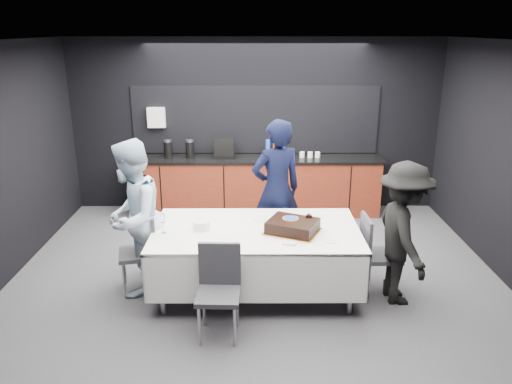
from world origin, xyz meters
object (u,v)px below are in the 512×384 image
champagne_flute (163,220)px  chair_left (144,246)px  person_left (132,218)px  plate_stack (202,225)px  person_center (276,190)px  cake_assembly (293,226)px  chair_near (219,284)px  person_right (403,234)px  chair_right (374,249)px  party_table (256,240)px

champagne_flute → chair_left: (-0.27, 0.18, -0.40)m
chair_left → person_left: person_left is taller
plate_stack → champagne_flute: size_ratio=0.87×
champagne_flute → person_center: size_ratio=0.12×
cake_assembly → chair_near: cake_assembly is taller
person_center → person_right: person_center is taller
chair_left → person_left: 0.37m
plate_stack → chair_right: chair_right is taller
party_table → chair_left: (-1.29, 0.07, -0.11)m
cake_assembly → person_left: 1.80m
chair_left → person_left: bearing=-164.7°
chair_right → chair_near: bearing=-155.0°
plate_stack → chair_near: size_ratio=0.21×
party_table → person_left: 1.42m
chair_right → champagne_flute: bearing=-177.7°
person_center → person_left: size_ratio=1.04×
champagne_flute → chair_near: bearing=-47.4°
champagne_flute → chair_left: 0.52m
chair_left → chair_near: (0.92, -0.89, 0.00)m
plate_stack → chair_left: 0.75m
chair_right → chair_left: bearing=178.1°
cake_assembly → chair_right: bearing=4.4°
person_right → chair_near: bearing=103.3°
champagne_flute → person_left: size_ratio=0.13×
chair_near → person_center: size_ratio=0.50×
plate_stack → person_center: (0.88, 0.93, 0.10)m
chair_left → chair_right: bearing=-1.9°
cake_assembly → plate_stack: size_ratio=3.55×
cake_assembly → person_right: size_ratio=0.43×
chair_left → plate_stack: bearing=-6.3°
cake_assembly → plate_stack: (-1.02, 0.08, -0.02)m
plate_stack → person_right: size_ratio=0.12×
plate_stack → cake_assembly: bearing=-4.8°
party_table → chair_left: chair_left is taller
person_center → chair_right: bearing=117.8°
cake_assembly → chair_near: 1.11m
person_center → person_left: bearing=7.0°
cake_assembly → person_left: bearing=175.8°
party_table → chair_near: 0.91m
chair_left → chair_right: (2.64, -0.09, 0.00)m
person_left → person_right: bearing=92.1°
cake_assembly → chair_left: 1.73m
chair_left → cake_assembly: bearing=-5.4°
cake_assembly → person_center: bearing=97.7°
chair_right → cake_assembly: bearing=-175.6°
party_table → chair_right: 1.35m
champagne_flute → plate_stack: bearing=14.8°
champagne_flute → person_center: (1.29, 1.04, -0.01)m
champagne_flute → chair_right: size_ratio=0.24×
chair_left → person_center: size_ratio=0.50×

